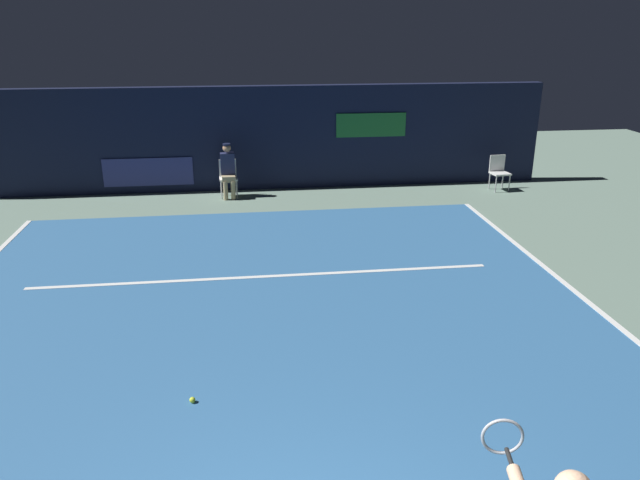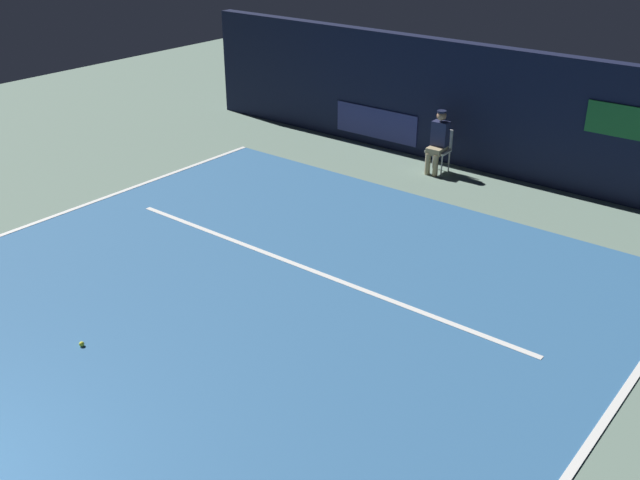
# 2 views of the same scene
# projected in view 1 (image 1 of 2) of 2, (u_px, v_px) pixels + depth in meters

# --- Properties ---
(ground_plane) EXTENTS (30.05, 30.05, 0.00)m
(ground_plane) POSITION_uv_depth(u_px,v_px,m) (270.00, 334.00, 8.46)
(ground_plane) COLOR slate
(court_surface) EXTENTS (9.99, 11.42, 0.01)m
(court_surface) POSITION_uv_depth(u_px,v_px,m) (270.00, 334.00, 8.46)
(court_surface) COLOR #336699
(court_surface) RESTS_ON ground
(line_sideline_left) EXTENTS (0.10, 11.42, 0.01)m
(line_sideline_left) POSITION_uv_depth(u_px,v_px,m) (601.00, 313.00, 9.05)
(line_sideline_left) COLOR white
(line_sideline_left) RESTS_ON court_surface
(line_service) EXTENTS (7.79, 0.10, 0.01)m
(line_service) POSITION_uv_depth(u_px,v_px,m) (264.00, 277.00, 10.32)
(line_service) COLOR white
(line_service) RESTS_ON court_surface
(back_wall) EXTENTS (15.05, 0.33, 2.60)m
(back_wall) POSITION_uv_depth(u_px,v_px,m) (253.00, 138.00, 15.35)
(back_wall) COLOR #141933
(back_wall) RESTS_ON ground
(line_judge_on_chair) EXTENTS (0.46, 0.55, 1.32)m
(line_judge_on_chair) POSITION_uv_depth(u_px,v_px,m) (228.00, 170.00, 14.76)
(line_judge_on_chair) COLOR white
(line_judge_on_chair) RESTS_ON ground
(courtside_chair_near) EXTENTS (0.48, 0.46, 0.88)m
(courtside_chair_near) POSITION_uv_depth(u_px,v_px,m) (499.00, 170.00, 15.49)
(courtside_chair_near) COLOR white
(courtside_chair_near) RESTS_ON ground
(tennis_ball) EXTENTS (0.07, 0.07, 0.07)m
(tennis_ball) POSITION_uv_depth(u_px,v_px,m) (192.00, 400.00, 6.92)
(tennis_ball) COLOR #CCE033
(tennis_ball) RESTS_ON court_surface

